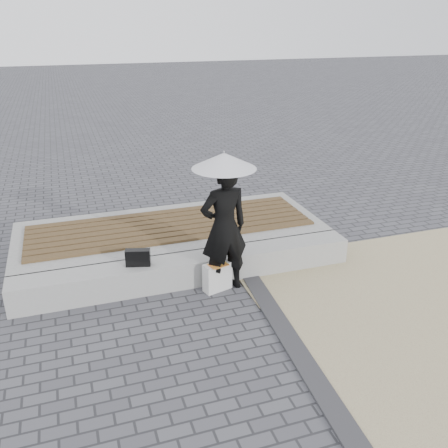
{
  "coord_description": "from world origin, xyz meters",
  "views": [
    {
      "loc": [
        -1.53,
        -4.58,
        3.6
      ],
      "look_at": [
        0.42,
        1.26,
        1.0
      ],
      "focal_mm": 39.24,
      "sensor_mm": 36.0,
      "label": 1
    }
  ],
  "objects_px": {
    "woman": "(224,228)",
    "handbag": "(138,258)",
    "seating_ledge": "(190,269)",
    "canvas_tote": "(217,277)",
    "parasol": "(224,161)"
  },
  "relations": [
    {
      "from": "seating_ledge",
      "to": "parasol",
      "type": "height_order",
      "value": "parasol"
    },
    {
      "from": "canvas_tote",
      "to": "woman",
      "type": "bearing_deg",
      "value": -5.73
    },
    {
      "from": "seating_ledge",
      "to": "handbag",
      "type": "distance_m",
      "value": 0.81
    },
    {
      "from": "seating_ledge",
      "to": "canvas_tote",
      "type": "xyz_separation_m",
      "value": [
        0.31,
        -0.36,
        0.01
      ]
    },
    {
      "from": "seating_ledge",
      "to": "woman",
      "type": "xyz_separation_m",
      "value": [
        0.42,
        -0.34,
        0.74
      ]
    },
    {
      "from": "woman",
      "to": "canvas_tote",
      "type": "height_order",
      "value": "woman"
    },
    {
      "from": "parasol",
      "to": "canvas_tote",
      "type": "distance_m",
      "value": 1.68
    },
    {
      "from": "parasol",
      "to": "handbag",
      "type": "xyz_separation_m",
      "value": [
        -1.16,
        0.32,
        -1.37
      ]
    },
    {
      "from": "handbag",
      "to": "woman",
      "type": "bearing_deg",
      "value": -0.26
    },
    {
      "from": "seating_ledge",
      "to": "handbag",
      "type": "bearing_deg",
      "value": -178.49
    },
    {
      "from": "woman",
      "to": "handbag",
      "type": "height_order",
      "value": "woman"
    },
    {
      "from": "woman",
      "to": "seating_ledge",
      "type": "bearing_deg",
      "value": -44.95
    },
    {
      "from": "woman",
      "to": "canvas_tote",
      "type": "bearing_deg",
      "value": 4.02
    },
    {
      "from": "seating_ledge",
      "to": "canvas_tote",
      "type": "bearing_deg",
      "value": -48.71
    },
    {
      "from": "woman",
      "to": "handbag",
      "type": "distance_m",
      "value": 1.27
    }
  ]
}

